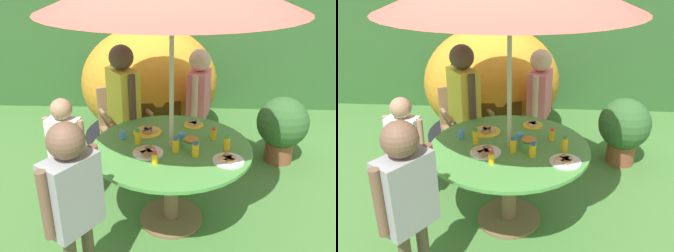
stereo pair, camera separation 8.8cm
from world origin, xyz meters
The scene contains 23 objects.
ground_plane centered at (0.00, 0.00, -0.01)m, with size 10.00×10.00×0.02m, color #477A38.
hedge_backdrop centered at (0.00, 3.14, 0.96)m, with size 9.00×0.70×1.92m, color #33602D.
garden_table centered at (0.00, 0.00, 0.58)m, with size 1.34×1.34×0.75m.
wooden_chair centered at (-0.58, 1.08, 0.51)m, with size 0.65×0.61×0.90m.
dome_tent centered at (-0.34, 1.86, 0.72)m, with size 2.13×2.13×1.45m.
potted_plant centered at (1.24, 1.14, 0.45)m, with size 0.58×0.58×0.78m.
child_in_pink_shirt centered at (0.26, 1.01, 0.86)m, with size 0.27×0.44×1.35m.
child_in_yellow_shirt centered at (-0.51, 0.75, 0.92)m, with size 0.38×0.43×1.44m.
child_in_white_shirt centered at (-0.95, 0.15, 0.71)m, with size 0.38×0.20×1.10m.
child_in_grey_shirt centered at (-0.59, -0.86, 0.85)m, with size 0.35×0.39×1.34m.
snack_bowl centered at (0.16, 0.00, 0.79)m, with size 0.15×0.15×0.09m.
plate_far_left centered at (-0.19, -0.14, 0.77)m, with size 0.25×0.25×0.03m.
plate_mid_left centered at (-0.22, 0.25, 0.77)m, with size 0.26×0.26×0.03m.
plate_near_right centered at (0.45, -0.24, 0.77)m, with size 0.25×0.25×0.03m.
plate_front_edge centered at (0.20, 0.42, 0.77)m, with size 0.19×0.19×0.03m.
juice_bottle_near_left centered at (-0.29, 0.03, 0.82)m, with size 0.05×0.05×0.13m.
juice_bottle_far_right centered at (0.36, 0.14, 0.81)m, with size 0.05×0.05×0.11m.
juice_bottle_center_front centered at (0.04, -0.10, 0.81)m, with size 0.06×0.06×0.13m.
juice_bottle_center_back centered at (-0.12, -0.30, 0.80)m, with size 0.05×0.05×0.10m.
juice_bottle_mid_right centered at (0.45, -0.06, 0.82)m, with size 0.05×0.05×0.13m.
juice_bottle_back_edge centered at (0.20, -0.17, 0.81)m, with size 0.06×0.06×0.12m.
cup_near centered at (0.08, 0.14, 0.78)m, with size 0.06×0.06×0.06m, color #4C99D8.
cup_far centered at (-0.43, 0.12, 0.79)m, with size 0.06×0.06×0.07m, color #4C99D8.
Camera 1 is at (0.08, -2.72, 2.17)m, focal length 39.11 mm.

